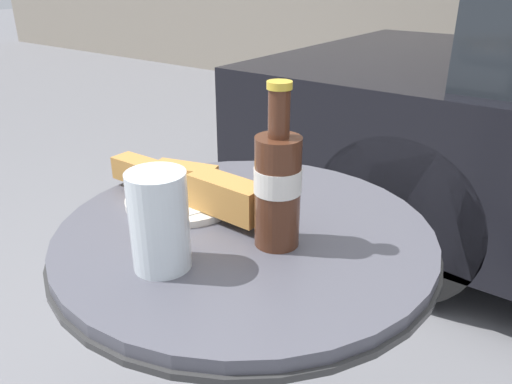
{
  "coord_description": "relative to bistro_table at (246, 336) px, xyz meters",
  "views": [
    {
      "loc": [
        0.43,
        -0.55,
        1.14
      ],
      "look_at": [
        0.0,
        0.03,
        0.82
      ],
      "focal_mm": 35.0,
      "sensor_mm": 36.0,
      "label": 1
    }
  ],
  "objects": [
    {
      "name": "drinking_glass",
      "position": [
        -0.02,
        -0.16,
        0.28
      ],
      "size": [
        0.08,
        0.08,
        0.14
      ],
      "color": "silver",
      "rests_on": "bistro_table"
    },
    {
      "name": "bistro_table",
      "position": [
        0.0,
        0.0,
        0.0
      ],
      "size": [
        0.61,
        0.61,
        0.77
      ],
      "color": "#333333",
      "rests_on": "ground_plane"
    },
    {
      "name": "lunch_plate_near",
      "position": [
        -0.13,
        0.01,
        0.25
      ],
      "size": [
        0.33,
        0.2,
        0.07
      ],
      "color": "silver",
      "rests_on": "bistro_table"
    },
    {
      "name": "cola_bottle_left",
      "position": [
        0.07,
        -0.01,
        0.31
      ],
      "size": [
        0.07,
        0.07,
        0.24
      ],
      "color": "#4C2819",
      "rests_on": "bistro_table"
    }
  ]
}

